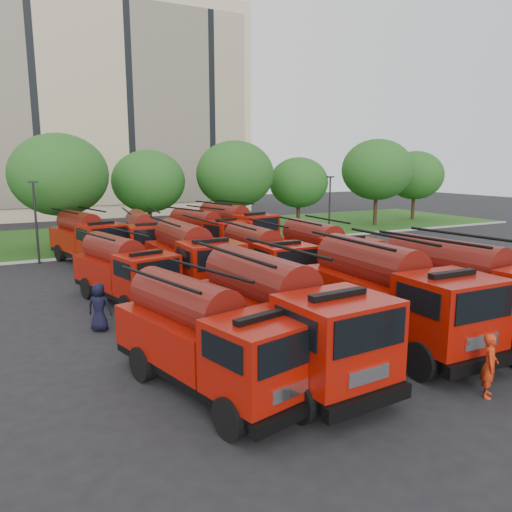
{
  "coord_description": "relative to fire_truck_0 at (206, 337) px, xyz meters",
  "views": [
    {
      "loc": [
        -12.12,
        -16.0,
        6.25
      ],
      "look_at": [
        -1.23,
        4.82,
        1.8
      ],
      "focal_mm": 35.0,
      "sensor_mm": 36.0,
      "label": 1
    }
  ],
  "objects": [
    {
      "name": "fire_truck_3",
      "position": [
        9.9,
        -0.53,
        0.21
      ],
      "size": [
        3.49,
        7.86,
        3.46
      ],
      "rotation": [
        0.0,
        0.0,
        0.12
      ],
      "color": "black",
      "rests_on": "ground"
    },
    {
      "name": "firefighter_0",
      "position": [
        6.57,
        -3.9,
        -1.53
      ],
      "size": [
        0.8,
        0.77,
        1.77
      ],
      "primitive_type": "imported",
      "rotation": [
        0.0,
        0.0,
        0.67
      ],
      "color": "#AE290D",
      "rests_on": "ground"
    },
    {
      "name": "fire_truck_9",
      "position": [
        3.18,
        18.2,
        0.05
      ],
      "size": [
        3.18,
        7.16,
        3.15
      ],
      "rotation": [
        0.0,
        0.0,
        -0.12
      ],
      "color": "black",
      "rests_on": "ground"
    },
    {
      "name": "tree_2",
      "position": [
        -0.69,
        25.36,
        3.82
      ],
      "size": [
        6.72,
        6.72,
        8.22
      ],
      "color": "#382314",
      "rests_on": "ground"
    },
    {
      "name": "fire_truck_7",
      "position": [
        10.13,
        8.86,
        0.04
      ],
      "size": [
        2.64,
        6.9,
        3.12
      ],
      "rotation": [
        0.0,
        0.0,
        -0.02
      ],
      "color": "black",
      "rests_on": "ground"
    },
    {
      "name": "firefighter_4",
      "position": [
        -1.7,
        6.44,
        -1.53
      ],
      "size": [
        1.07,
        0.99,
        1.83
      ],
      "primitive_type": "imported",
      "rotation": [
        0.0,
        0.0,
        2.53
      ],
      "color": "black",
      "rests_on": "ground"
    },
    {
      "name": "tree_5",
      "position": [
        20.31,
        27.36,
        2.82
      ],
      "size": [
        5.46,
        5.46,
        6.68
      ],
      "color": "#382314",
      "rests_on": "ground"
    },
    {
      "name": "fire_truck_10",
      "position": [
        7.35,
        18.48,
        0.03
      ],
      "size": [
        4.03,
        7.17,
        3.1
      ],
      "rotation": [
        0.0,
        0.0,
        0.27
      ],
      "color": "black",
      "rests_on": "ground"
    },
    {
      "name": "lawn",
      "position": [
        7.31,
        29.86,
        -1.47
      ],
      "size": [
        70.0,
        16.0,
        0.12
      ],
      "primitive_type": "cube",
      "color": "#174512",
      "rests_on": "ground"
    },
    {
      "name": "fire_truck_4",
      "position": [
        0.04,
        9.94,
        -0.05
      ],
      "size": [
        3.64,
        6.81,
        2.95
      ],
      "rotation": [
        0.0,
        0.0,
        0.23
      ],
      "color": "black",
      "rests_on": "ground"
    },
    {
      "name": "lamp_post_0",
      "position": [
        -2.69,
        21.06,
        1.36
      ],
      "size": [
        0.6,
        0.25,
        5.11
      ],
      "color": "black",
      "rests_on": "ground"
    },
    {
      "name": "firefighter_2",
      "position": [
        9.28,
        -0.31,
        -1.53
      ],
      "size": [
        0.96,
        1.13,
        1.68
      ],
      "primitive_type": "imported",
      "rotation": [
        0.0,
        0.0,
        2.07
      ],
      "color": "#AE290D",
      "rests_on": "ground"
    },
    {
      "name": "apartment_building",
      "position": [
        9.31,
        51.8,
        10.97
      ],
      "size": [
        30.0,
        14.18,
        25.0
      ],
      "color": "beige",
      "rests_on": "ground"
    },
    {
      "name": "tree_4",
      "position": [
        13.31,
        26.36,
        3.69
      ],
      "size": [
        6.55,
        6.55,
        8.01
      ],
      "color": "#382314",
      "rests_on": "ground"
    },
    {
      "name": "fire_truck_6",
      "position": [
        6.57,
        8.99,
        0.03
      ],
      "size": [
        2.6,
        6.85,
        3.1
      ],
      "rotation": [
        0.0,
        0.0,
        -0.02
      ],
      "color": "black",
      "rests_on": "ground"
    },
    {
      "name": "tree_6",
      "position": [
        28.31,
        25.86,
        3.96
      ],
      "size": [
        6.89,
        6.89,
        8.42
      ],
      "color": "#382314",
      "rests_on": "ground"
    },
    {
      "name": "fire_truck_8",
      "position": [
        0.05,
        19.91,
        0.06
      ],
      "size": [
        3.88,
        7.29,
        3.16
      ],
      "rotation": [
        0.0,
        0.0,
        0.23
      ],
      "color": "black",
      "rests_on": "ground"
    },
    {
      "name": "fire_truck_1",
      "position": [
        2.41,
        0.11,
        0.21
      ],
      "size": [
        3.2,
        7.76,
        3.46
      ],
      "rotation": [
        0.0,
        0.0,
        0.07
      ],
      "color": "black",
      "rests_on": "ground"
    },
    {
      "name": "lamp_post_1",
      "position": [
        19.31,
        21.06,
        1.36
      ],
      "size": [
        0.6,
        0.25,
        5.11
      ],
      "color": "black",
      "rests_on": "ground"
    },
    {
      "name": "fire_truck_5",
      "position": [
        3.3,
        10.1,
        0.15
      ],
      "size": [
        2.77,
        7.36,
        3.33
      ],
      "rotation": [
        0.0,
        0.0,
        0.01
      ],
      "color": "black",
      "rests_on": "ground"
    },
    {
      "name": "fire_truck_2",
      "position": [
        7.0,
        0.4,
        0.21
      ],
      "size": [
        2.93,
        7.68,
        3.47
      ],
      "rotation": [
        0.0,
        0.0,
        -0.02
      ],
      "color": "black",
      "rests_on": "ground"
    },
    {
      "name": "tree_3",
      "position": [
        6.31,
        27.86,
        3.15
      ],
      "size": [
        5.88,
        5.88,
        7.19
      ],
      "color": "#382314",
      "rests_on": "ground"
    },
    {
      "name": "curb",
      "position": [
        7.31,
        21.76,
        -1.46
      ],
      "size": [
        70.0,
        0.3,
        0.14
      ],
      "primitive_type": "cube",
      "color": "gray",
      "rests_on": "ground"
    },
    {
      "name": "tree_7",
      "position": [
        35.31,
        27.86,
        3.28
      ],
      "size": [
        6.05,
        6.05,
        7.39
      ],
      "color": "#382314",
      "rests_on": "ground"
    },
    {
      "name": "firefighter_5",
      "position": [
        9.59,
        7.88,
        -1.53
      ],
      "size": [
        1.77,
        0.95,
        1.81
      ],
      "primitive_type": "imported",
      "rotation": [
        0.0,
        0.0,
        3.0
      ],
      "color": "#AE290D",
      "rests_on": "ground"
    },
    {
      "name": "fire_truck_11",
      "position": [
        9.9,
        19.41,
        0.13
      ],
      "size": [
        3.87,
        7.62,
        3.31
      ],
      "rotation": [
        0.0,
        0.0,
        0.2
      ],
      "color": "black",
      "rests_on": "ground"
    },
    {
      "name": "fire_truck_0",
      "position": [
        0.0,
        0.0,
        0.0
      ],
      "size": [
        3.78,
        7.04,
        3.05
      ],
      "rotation": [
        0.0,
        0.0,
        0.23
      ],
      "color": "black",
      "rests_on": "ground"
    },
    {
      "name": "ground",
      "position": [
        7.31,
        3.86,
        -1.53
      ],
      "size": [
        140.0,
        140.0,
        0.0
      ],
      "primitive_type": "plane",
      "color": "black",
      "rests_on": "ground"
    }
  ]
}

